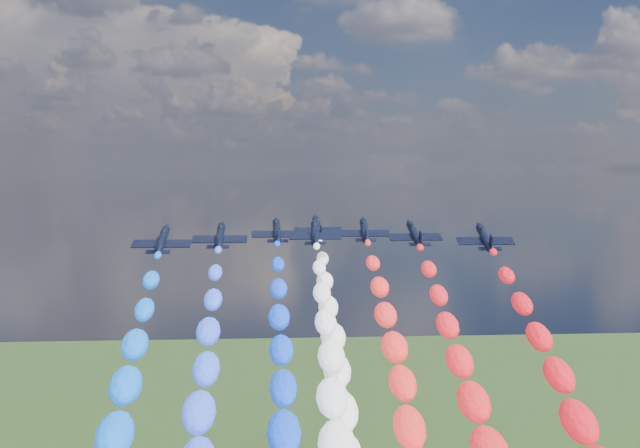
{
  "coord_description": "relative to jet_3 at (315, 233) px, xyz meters",
  "views": [
    {
      "loc": [
        -9.73,
        -138.87,
        116.9
      ],
      "look_at": [
        0.0,
        4.0,
        106.96
      ],
      "focal_mm": 44.1,
      "sensor_mm": 36.0,
      "label": 1
    }
  ],
  "objects": [
    {
      "name": "jet_5",
      "position": [
        10.1,
        5.91,
        0.0
      ],
      "size": [
        10.63,
        13.91,
        7.2
      ],
      "primitive_type": null,
      "rotation": [
        0.35,
        0.0,
        -0.07
      ],
      "color": "black"
    },
    {
      "name": "jet_2",
      "position": [
        -7.06,
        5.05,
        0.0
      ],
      "size": [
        10.03,
        13.48,
        7.2
      ],
      "primitive_type": null,
      "rotation": [
        0.35,
        0.0,
        0.02
      ],
      "color": "black"
    },
    {
      "name": "jet_4",
      "position": [
        1.51,
        13.71,
        0.0
      ],
      "size": [
        10.55,
        13.86,
        7.2
      ],
      "primitive_type": null,
      "rotation": [
        0.35,
        0.0,
        0.06
      ],
      "color": "black"
    },
    {
      "name": "jet_7",
      "position": [
        29.07,
        -12.03,
        0.0
      ],
      "size": [
        10.47,
        13.8,
        7.2
      ],
      "primitive_type": null,
      "rotation": [
        0.35,
        0.0,
        -0.05
      ],
      "color": "black"
    },
    {
      "name": "jet_0",
      "position": [
        -26.65,
        -13.35,
        0.0
      ],
      "size": [
        10.26,
        13.65,
        7.2
      ],
      "primitive_type": null,
      "rotation": [
        0.35,
        0.0,
        -0.04
      ],
      "color": "black"
    },
    {
      "name": "jet_1",
      "position": [
        -17.41,
        -5.45,
        0.0
      ],
      "size": [
        10.09,
        13.53,
        7.2
      ],
      "primitive_type": null,
      "rotation": [
        0.35,
        0.0,
        -0.02
      ],
      "color": "black"
    },
    {
      "name": "jet_6",
      "position": [
        18.31,
        -3.38,
        0.0
      ],
      "size": [
        10.14,
        13.56,
        7.2
      ],
      "primitive_type": null,
      "rotation": [
        0.35,
        0.0,
        0.03
      ],
      "color": "black"
    },
    {
      "name": "jet_3",
      "position": [
        0.0,
        0.0,
        0.0
      ],
      "size": [
        10.42,
        13.76,
        7.2
      ],
      "primitive_type": null,
      "rotation": [
        0.35,
        0.0,
        -0.05
      ],
      "color": "black"
    }
  ]
}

